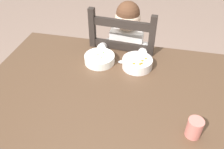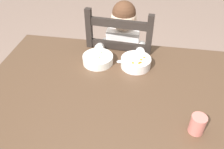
{
  "view_description": "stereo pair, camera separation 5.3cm",
  "coord_description": "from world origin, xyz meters",
  "px_view_note": "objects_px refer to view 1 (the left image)",
  "views": [
    {
      "loc": [
        0.21,
        -0.88,
        1.55
      ],
      "look_at": [
        0.0,
        0.07,
        0.77
      ],
      "focal_mm": 37.85,
      "sensor_mm": 36.0,
      "label": 1
    },
    {
      "loc": [
        0.16,
        -0.89,
        1.55
      ],
      "look_at": [
        0.0,
        0.07,
        0.77
      ],
      "focal_mm": 37.85,
      "sensor_mm": 36.0,
      "label": 2
    }
  ],
  "objects_px": {
    "dining_chair": "(125,68)",
    "child_figure": "(126,48)",
    "bowl_of_peas": "(100,59)",
    "bowl_of_carrots": "(137,63)",
    "dining_table": "(109,102)",
    "drinking_cup": "(194,128)",
    "spoon": "(125,62)"
  },
  "relations": [
    {
      "from": "dining_chair",
      "to": "child_figure",
      "type": "bearing_deg",
      "value": -59.89
    },
    {
      "from": "bowl_of_peas",
      "to": "bowl_of_carrots",
      "type": "xyz_separation_m",
      "value": [
        0.23,
        -0.0,
        0.0
      ]
    },
    {
      "from": "dining_table",
      "to": "dining_chair",
      "type": "bearing_deg",
      "value": 90.22
    },
    {
      "from": "child_figure",
      "to": "bowl_of_peas",
      "type": "height_order",
      "value": "child_figure"
    },
    {
      "from": "drinking_cup",
      "to": "bowl_of_carrots",
      "type": "bearing_deg",
      "value": 124.77
    },
    {
      "from": "dining_table",
      "to": "bowl_of_peas",
      "type": "height_order",
      "value": "bowl_of_peas"
    },
    {
      "from": "child_figure",
      "to": "drinking_cup",
      "type": "distance_m",
      "value": 0.84
    },
    {
      "from": "dining_chair",
      "to": "bowl_of_peas",
      "type": "xyz_separation_m",
      "value": [
        -0.11,
        -0.3,
        0.27
      ]
    },
    {
      "from": "child_figure",
      "to": "spoon",
      "type": "xyz_separation_m",
      "value": [
        0.04,
        -0.26,
        0.07
      ]
    },
    {
      "from": "dining_chair",
      "to": "spoon",
      "type": "distance_m",
      "value": 0.37
    },
    {
      "from": "bowl_of_peas",
      "to": "dining_chair",
      "type": "bearing_deg",
      "value": 69.88
    },
    {
      "from": "spoon",
      "to": "bowl_of_peas",
      "type": "bearing_deg",
      "value": -168.24
    },
    {
      "from": "dining_chair",
      "to": "child_figure",
      "type": "height_order",
      "value": "child_figure"
    },
    {
      "from": "bowl_of_peas",
      "to": "drinking_cup",
      "type": "relative_size",
      "value": 2.01
    },
    {
      "from": "dining_table",
      "to": "drinking_cup",
      "type": "xyz_separation_m",
      "value": [
        0.41,
        -0.2,
        0.14
      ]
    },
    {
      "from": "dining_chair",
      "to": "bowl_of_peas",
      "type": "height_order",
      "value": "dining_chair"
    },
    {
      "from": "child_figure",
      "to": "drinking_cup",
      "type": "relative_size",
      "value": 10.89
    },
    {
      "from": "drinking_cup",
      "to": "spoon",
      "type": "bearing_deg",
      "value": 129.06
    },
    {
      "from": "dining_table",
      "to": "dining_chair",
      "type": "xyz_separation_m",
      "value": [
        -0.0,
        0.53,
        -0.15
      ]
    },
    {
      "from": "dining_table",
      "to": "drinking_cup",
      "type": "relative_size",
      "value": 15.24
    },
    {
      "from": "dining_table",
      "to": "child_figure",
      "type": "xyz_separation_m",
      "value": [
        0.0,
        0.52,
        0.02
      ]
    },
    {
      "from": "dining_table",
      "to": "spoon",
      "type": "xyz_separation_m",
      "value": [
        0.04,
        0.26,
        0.1
      ]
    },
    {
      "from": "bowl_of_peas",
      "to": "drinking_cup",
      "type": "xyz_separation_m",
      "value": [
        0.52,
        -0.43,
        0.02
      ]
    },
    {
      "from": "dining_chair",
      "to": "child_figure",
      "type": "relative_size",
      "value": 1.0
    },
    {
      "from": "bowl_of_carrots",
      "to": "spoon",
      "type": "relative_size",
      "value": 1.28
    },
    {
      "from": "dining_chair",
      "to": "bowl_of_carrots",
      "type": "height_order",
      "value": "dining_chair"
    },
    {
      "from": "dining_table",
      "to": "child_figure",
      "type": "relative_size",
      "value": 1.4
    },
    {
      "from": "bowl_of_carrots",
      "to": "drinking_cup",
      "type": "bearing_deg",
      "value": -55.23
    },
    {
      "from": "dining_table",
      "to": "bowl_of_peas",
      "type": "xyz_separation_m",
      "value": [
        -0.11,
        0.23,
        0.12
      ]
    },
    {
      "from": "bowl_of_carrots",
      "to": "dining_table",
      "type": "bearing_deg",
      "value": -116.45
    },
    {
      "from": "spoon",
      "to": "child_figure",
      "type": "bearing_deg",
      "value": 98.2
    },
    {
      "from": "child_figure",
      "to": "spoon",
      "type": "bearing_deg",
      "value": -81.8
    }
  ]
}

